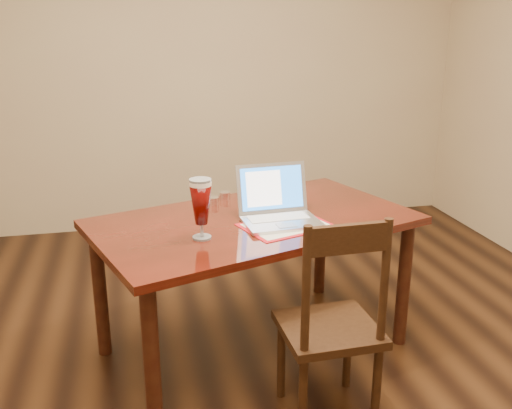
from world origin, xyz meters
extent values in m
plane|color=black|center=(0.00, 0.00, 0.00)|extent=(5.00, 5.00, 0.00)
cube|color=tan|center=(0.00, 2.50, 1.35)|extent=(4.50, 0.01, 2.70)
cube|color=#50120A|center=(0.06, 0.43, 0.71)|extent=(1.76, 1.33, 0.04)
cylinder|color=#361A0D|center=(-0.50, -0.13, 0.35)|extent=(0.07, 0.07, 0.69)
cylinder|color=#361A0D|center=(0.84, 0.31, 0.35)|extent=(0.07, 0.07, 0.69)
cylinder|color=#361A0D|center=(-0.72, 0.55, 0.35)|extent=(0.07, 0.07, 0.69)
cylinder|color=#361A0D|center=(0.61, 0.99, 0.35)|extent=(0.07, 0.07, 0.69)
cube|color=#AE1016|center=(0.18, 0.29, 0.73)|extent=(0.48, 0.41, 0.00)
cube|color=beige|center=(0.18, 0.29, 0.74)|extent=(0.43, 0.36, 0.00)
cube|color=#BCBCC0|center=(0.16, 0.31, 0.74)|extent=(0.38, 0.27, 0.02)
cube|color=silver|center=(0.16, 0.36, 0.75)|extent=(0.30, 0.13, 0.00)
cube|color=#B3B3B8|center=(0.17, 0.24, 0.75)|extent=(0.09, 0.07, 0.00)
cube|color=#BCBCC0|center=(0.15, 0.47, 0.87)|extent=(0.36, 0.10, 0.24)
cube|color=blue|center=(0.15, 0.46, 0.87)|extent=(0.32, 0.08, 0.20)
cube|color=white|center=(0.11, 0.46, 0.87)|extent=(0.18, 0.06, 0.17)
cylinder|color=silver|center=(-0.24, 0.21, 0.74)|extent=(0.09, 0.09, 0.01)
cylinder|color=silver|center=(-0.24, 0.21, 0.77)|extent=(0.01, 0.01, 0.06)
cylinder|color=white|center=(-0.24, 0.21, 0.99)|extent=(0.10, 0.10, 0.02)
cylinder|color=silver|center=(-0.24, 0.21, 1.00)|extent=(0.10, 0.10, 0.01)
cylinder|color=white|center=(-0.11, 0.71, 0.75)|extent=(0.06, 0.06, 0.04)
cylinder|color=white|center=(-0.03, 0.79, 0.75)|extent=(0.06, 0.06, 0.04)
cube|color=black|center=(0.25, -0.15, 0.41)|extent=(0.41, 0.40, 0.04)
cylinder|color=black|center=(0.09, -0.31, 0.20)|extent=(0.04, 0.04, 0.39)
cylinder|color=black|center=(0.42, -0.30, 0.20)|extent=(0.04, 0.04, 0.39)
cylinder|color=black|center=(0.08, 0.00, 0.20)|extent=(0.04, 0.04, 0.39)
cylinder|color=black|center=(0.41, 0.01, 0.20)|extent=(0.04, 0.04, 0.39)
cylinder|color=black|center=(0.09, -0.31, 0.69)|extent=(0.03, 0.03, 0.52)
cylinder|color=black|center=(0.42, -0.30, 0.69)|extent=(0.03, 0.03, 0.52)
cube|color=black|center=(0.26, -0.31, 0.88)|extent=(0.33, 0.04, 0.12)
camera|label=1|loc=(-0.52, -2.19, 1.66)|focal=40.00mm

